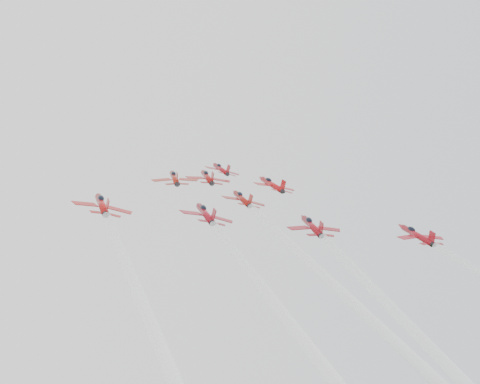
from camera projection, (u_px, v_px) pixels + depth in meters
name	position (u px, v px, depth m)	size (l,w,h in m)	color
jet_lead	(221.00, 169.00, 156.18)	(8.76, 11.11, 7.42)	maroon
jet_row2_left	(174.00, 178.00, 137.86)	(9.66, 12.25, 8.18)	#9F1C0F
jet_row2_center	(207.00, 177.00, 144.36)	(9.87, 12.52, 8.35)	maroon
jet_row2_right	(272.00, 184.00, 148.87)	(10.03, 12.72, 8.49)	#B01014
jet_center	(331.00, 285.00, 89.60)	(9.01, 83.53, 52.93)	maroon
jet_rear_farleft	(142.00, 342.00, 63.84)	(9.98, 92.60, 58.68)	#A81010
jet_rear_left	(303.00, 339.00, 70.92)	(9.66, 89.61, 56.79)	maroon
jet_rear_right	(470.00, 355.00, 74.52)	(9.82, 91.09, 57.72)	maroon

